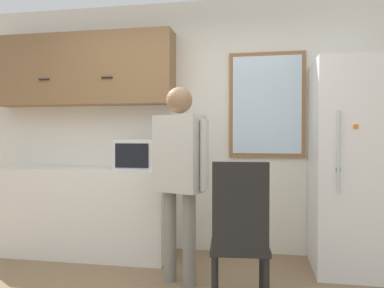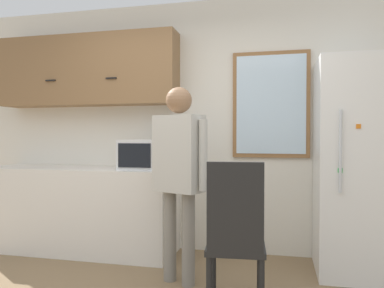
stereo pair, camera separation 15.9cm
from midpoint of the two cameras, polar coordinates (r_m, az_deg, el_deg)
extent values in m
cube|color=silver|center=(4.10, -1.53, 2.70)|extent=(6.00, 0.06, 2.70)
cube|color=silver|center=(4.26, -18.37, -9.56)|extent=(2.06, 0.64, 0.90)
cube|color=olive|center=(4.39, -17.45, 10.70)|extent=(2.06, 0.30, 0.77)
cube|color=black|center=(4.41, -22.63, 9.09)|extent=(0.12, 0.01, 0.01)
cube|color=black|center=(4.07, -13.98, 9.82)|extent=(0.12, 0.01, 0.01)
cube|color=white|center=(3.86, -8.71, -1.60)|extent=(0.48, 0.41, 0.30)
cube|color=black|center=(3.68, -10.40, -1.75)|extent=(0.34, 0.01, 0.24)
cube|color=#B2B2B2|center=(3.60, -6.76, -1.81)|extent=(0.07, 0.01, 0.24)
cylinder|color=gray|center=(3.31, -4.79, -13.77)|extent=(0.11, 0.11, 0.78)
cylinder|color=gray|center=(3.20, -1.90, -14.29)|extent=(0.11, 0.11, 0.78)
cube|color=beige|center=(3.14, -3.39, -1.47)|extent=(0.46, 0.35, 0.64)
sphere|color=#8C6647|center=(3.15, -3.40, 6.68)|extent=(0.22, 0.22, 0.22)
cylinder|color=beige|center=(3.29, -6.85, -1.46)|extent=(0.07, 0.07, 0.57)
cylinder|color=beige|center=(3.01, 0.39, -1.71)|extent=(0.07, 0.07, 0.57)
cube|color=white|center=(3.71, 22.06, -3.16)|extent=(0.69, 0.70, 1.93)
cylinder|color=silver|center=(3.30, 20.15, -1.00)|extent=(0.02, 0.02, 0.68)
cube|color=green|center=(3.33, 20.10, -3.71)|extent=(0.04, 0.01, 0.04)
cube|color=orange|center=(3.34, 22.46, 2.48)|extent=(0.04, 0.01, 0.04)
cube|color=black|center=(2.78, 5.57, -15.24)|extent=(0.44, 0.44, 0.04)
cylinder|color=black|center=(3.03, 9.03, -18.61)|extent=(0.04, 0.04, 0.44)
cylinder|color=black|center=(3.03, 2.07, -18.60)|extent=(0.04, 0.04, 0.44)
cylinder|color=black|center=(2.70, 1.60, -21.11)|extent=(0.04, 0.04, 0.44)
cube|color=black|center=(2.53, 5.59, -9.49)|extent=(0.38, 0.07, 0.60)
cube|color=olive|center=(3.99, 10.20, 5.88)|extent=(0.78, 0.04, 1.09)
cube|color=silver|center=(3.97, 10.20, 5.91)|extent=(0.70, 0.01, 1.01)
camera|label=1|loc=(0.08, -91.41, -0.03)|focal=35.00mm
camera|label=2|loc=(0.08, 88.59, 0.03)|focal=35.00mm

